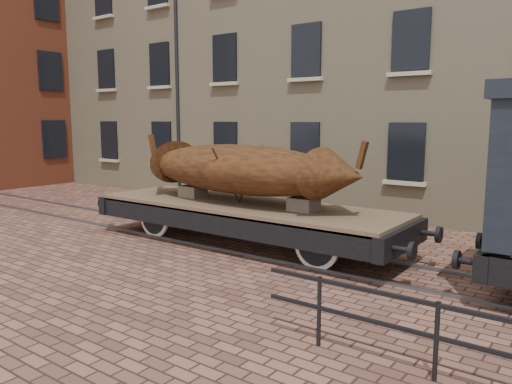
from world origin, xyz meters
The scene contains 4 objects.
ground centered at (0.00, 0.00, 0.00)m, with size 90.00×90.00×0.00m, color brown.
rail_track centered at (0.00, 0.00, 0.03)m, with size 30.00×1.52×0.06m.
flatcar_wagon centered at (-1.27, 0.00, 0.86)m, with size 9.14×2.48×1.38m.
iron_boat centered at (-1.42, 0.00, 1.92)m, with size 6.97×2.27×1.65m.
Camera 1 is at (6.22, -9.63, 3.14)m, focal length 35.00 mm.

